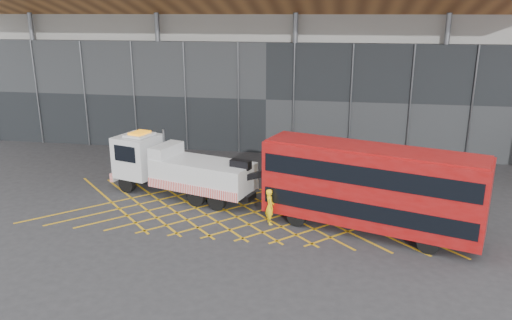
# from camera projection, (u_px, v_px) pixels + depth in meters

# --- Properties ---
(ground_plane) EXTENTS (120.00, 120.00, 0.00)m
(ground_plane) POSITION_uv_depth(u_px,v_px,m) (196.00, 208.00, 26.63)
(ground_plane) COLOR #29292B
(road_markings) EXTENTS (21.56, 7.16, 0.01)m
(road_markings) POSITION_uv_depth(u_px,v_px,m) (240.00, 211.00, 26.23)
(road_markings) COLOR gold
(road_markings) RESTS_ON ground_plane
(construction_building) EXTENTS (55.00, 23.97, 18.00)m
(construction_building) POSITION_uv_depth(u_px,v_px,m) (279.00, 25.00, 41.10)
(construction_building) COLOR gray
(construction_building) RESTS_ON ground_plane
(recovery_truck) EXTENTS (9.95, 4.74, 3.49)m
(recovery_truck) POSITION_uv_depth(u_px,v_px,m) (177.00, 168.00, 28.11)
(recovery_truck) COLOR black
(recovery_truck) RESTS_ON ground_plane
(bus_towed) EXTENTS (10.41, 5.36, 4.15)m
(bus_towed) POSITION_uv_depth(u_px,v_px,m) (370.00, 186.00, 23.22)
(bus_towed) COLOR maroon
(bus_towed) RESTS_ON ground_plane
(worker) EXTENTS (0.65, 0.77, 1.80)m
(worker) POSITION_uv_depth(u_px,v_px,m) (270.00, 207.00, 24.46)
(worker) COLOR yellow
(worker) RESTS_ON ground_plane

